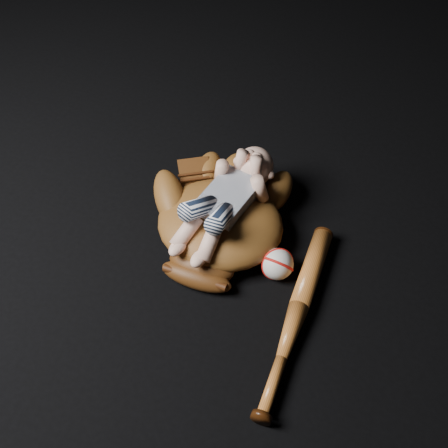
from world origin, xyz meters
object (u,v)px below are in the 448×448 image
at_px(baseball, 277,264).
at_px(newborn_baby, 222,202).
at_px(baseball_glove, 220,219).
at_px(baseball_bat, 295,317).

bearing_deg(baseball, newborn_baby, 156.17).
xyz_separation_m(baseball_glove, newborn_baby, (0.00, 0.01, 0.06)).
bearing_deg(baseball, baseball_bat, -57.96).
height_order(newborn_baby, baseball_bat, newborn_baby).
distance_m(baseball_glove, baseball_bat, 0.31).
distance_m(newborn_baby, baseball, 0.20).
distance_m(baseball_glove, newborn_baby, 0.06).
bearing_deg(baseball_glove, baseball, -18.64).
bearing_deg(baseball_bat, newborn_baby, 141.24).
relative_size(newborn_baby, baseball_bat, 0.73).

